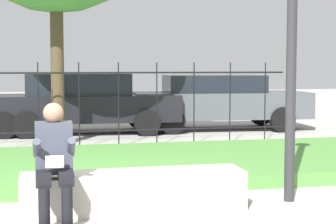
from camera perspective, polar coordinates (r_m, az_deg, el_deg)
name	(u,v)px	position (r m, az deg, el deg)	size (l,w,h in m)	color
ground_plane	(109,212)	(6.36, -5.99, -10.07)	(60.00, 60.00, 0.00)	#B2AFA8
stone_bench	(134,193)	(6.35, -3.45, -8.26)	(2.48, 0.56, 0.44)	#B7B2A3
person_seated_reader	(54,159)	(5.88, -11.48, -4.66)	(0.42, 0.73, 1.24)	black
grass_berm	(91,166)	(8.67, -7.87, -5.46)	(10.50, 3.39, 0.19)	#569342
iron_fence	(79,104)	(11.05, -9.02, 0.85)	(8.50, 0.03, 1.69)	black
car_parked_right	(218,100)	(14.36, 5.13, 1.18)	(4.52, 2.10, 1.39)	#4C5156
car_parked_center	(84,102)	(13.66, -8.48, 1.03)	(4.47, 2.00, 1.44)	black
street_lamp	(292,5)	(6.83, 12.51, 10.58)	(0.28, 0.28, 3.77)	#2D2D30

